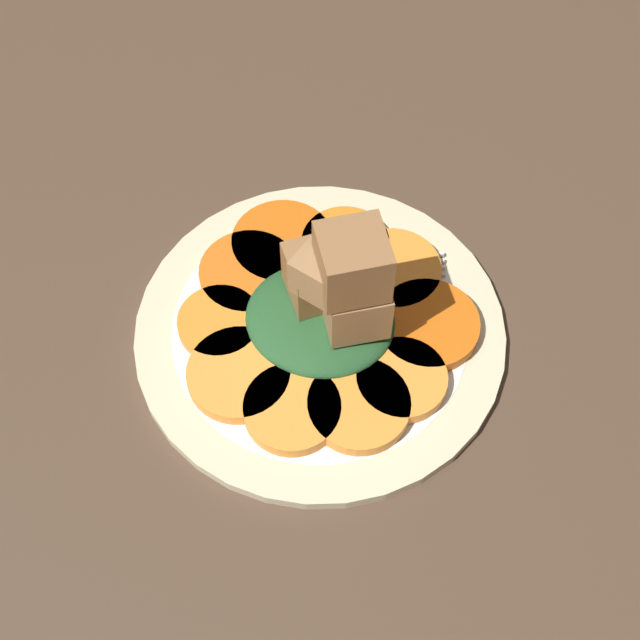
{
  "coord_description": "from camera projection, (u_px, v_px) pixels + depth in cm",
  "views": [
    {
      "loc": [
        -9.55,
        34.95,
        61.23
      ],
      "look_at": [
        0.0,
        0.0,
        4.1
      ],
      "focal_mm": 50.0,
      "sensor_mm": 36.0,
      "label": 1
    }
  ],
  "objects": [
    {
      "name": "carrot_slice_8",
      "position": [
        402.0,
        380.0,
        0.65
      ],
      "size": [
        6.74,
        6.74,
        1.12
      ],
      "primitive_type": "cylinder",
      "color": "orange",
      "rests_on": "plate"
    },
    {
      "name": "carrot_slice_5",
      "position": [
        239.0,
        374.0,
        0.66
      ],
      "size": [
        7.71,
        7.71,
        1.12
      ],
      "primitive_type": "cylinder",
      "color": "orange",
      "rests_on": "plate"
    },
    {
      "name": "carrot_slice_2",
      "position": [
        282.0,
        243.0,
        0.72
      ],
      "size": [
        8.22,
        8.22,
        1.12
      ],
      "primitive_type": "cylinder",
      "color": "#D56013",
      "rests_on": "plate"
    },
    {
      "name": "carrot_slice_3",
      "position": [
        249.0,
        274.0,
        0.71
      ],
      "size": [
        7.89,
        7.89,
        1.12
      ],
      "primitive_type": "cylinder",
      "color": "orange",
      "rests_on": "plate"
    },
    {
      "name": "carrot_slice_9",
      "position": [
        427.0,
        325.0,
        0.68
      ],
      "size": [
        7.96,
        7.96,
        1.12
      ],
      "primitive_type": "cylinder",
      "color": "#D55F13",
      "rests_on": "plate"
    },
    {
      "name": "plate",
      "position": [
        320.0,
        331.0,
        0.69
      ],
      "size": [
        28.6,
        28.6,
        1.05
      ],
      "color": "beige",
      "rests_on": "table_slab"
    },
    {
      "name": "carrot_slice_7",
      "position": [
        359.0,
        405.0,
        0.64
      ],
      "size": [
        7.5,
        7.5,
        1.12
      ],
      "primitive_type": "cylinder",
      "color": "orange",
      "rests_on": "plate"
    },
    {
      "name": "carrot_slice_0",
      "position": [
        393.0,
        271.0,
        0.71
      ],
      "size": [
        7.7,
        7.7,
        1.12
      ],
      "primitive_type": "cylinder",
      "color": "orange",
      "rests_on": "plate"
    },
    {
      "name": "table_slab",
      "position": [
        320.0,
        341.0,
        0.7
      ],
      "size": [
        120.0,
        120.0,
        2.0
      ],
      "primitive_type": "cube",
      "color": "#4C3828",
      "rests_on": "ground"
    },
    {
      "name": "carrot_slice_4",
      "position": [
        220.0,
        323.0,
        0.68
      ],
      "size": [
        6.4,
        6.4,
        1.12
      ],
      "primitive_type": "cylinder",
      "color": "orange",
      "rests_on": "plate"
    },
    {
      "name": "carrot_slice_1",
      "position": [
        346.0,
        245.0,
        0.72
      ],
      "size": [
        7.1,
        7.1,
        1.12
      ],
      "primitive_type": "cylinder",
      "color": "orange",
      "rests_on": "plate"
    },
    {
      "name": "fork",
      "position": [
        329.0,
        263.0,
        0.72
      ],
      "size": [
        19.41,
        6.48,
        0.4
      ],
      "rotation": [
        0.0,
        0.0,
        0.25
      ],
      "color": "silver",
      "rests_on": "plate"
    },
    {
      "name": "carrot_slice_6",
      "position": [
        294.0,
        409.0,
        0.64
      ],
      "size": [
        7.1,
        7.1,
        1.12
      ],
      "primitive_type": "cylinder",
      "color": "orange",
      "rests_on": "plate"
    },
    {
      "name": "center_pile",
      "position": [
        331.0,
        298.0,
        0.65
      ],
      "size": [
        11.45,
        10.3,
        11.58
      ],
      "color": "#235128",
      "rests_on": "plate"
    }
  ]
}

